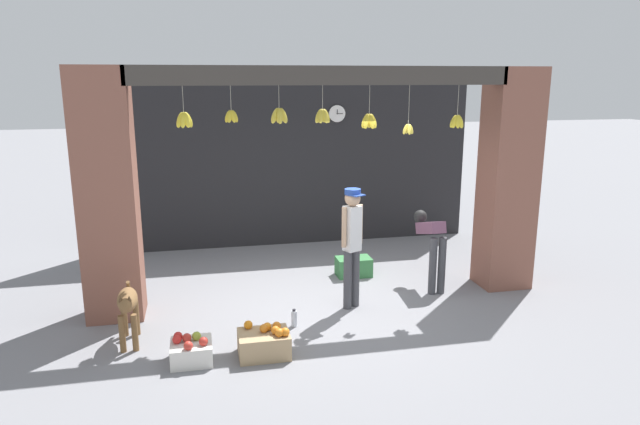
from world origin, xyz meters
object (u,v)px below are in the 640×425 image
shopkeeper (352,239)px  fruit_crate_oranges (265,343)px  fruit_crate_apples (191,351)px  produce_box_green (354,267)px  dog (128,305)px  worker_stooping (431,241)px  water_bottle (294,318)px  wall_clock (337,114)px

shopkeeper → fruit_crate_oranges: bearing=15.2°
fruit_crate_apples → produce_box_green: (2.49, 2.33, 0.01)m
dog → worker_stooping: 4.28m
shopkeeper → fruit_crate_apples: (-2.12, -1.11, -0.83)m
fruit_crate_oranges → water_bottle: (0.45, 0.69, -0.05)m
dog → water_bottle: size_ratio=3.64×
dog → water_bottle: (1.96, 0.08, -0.38)m
fruit_crate_apples → produce_box_green: fruit_crate_apples is taller
fruit_crate_apples → wall_clock: 5.54m
produce_box_green → dog: bearing=-151.4°
produce_box_green → wall_clock: size_ratio=1.66×
water_bottle → produce_box_green: bearing=53.4°
fruit_crate_oranges → dog: bearing=158.1°
fruit_crate_oranges → fruit_crate_apples: bearing=178.6°
produce_box_green → wall_clock: 2.99m
fruit_crate_apples → wall_clock: bearing=57.9°
dog → fruit_crate_oranges: bearing=65.2°
shopkeeper → fruit_crate_apples: shopkeeper is taller
produce_box_green → water_bottle: 2.07m
worker_stooping → wall_clock: bearing=104.7°
fruit_crate_oranges → produce_box_green: fruit_crate_oranges is taller
fruit_crate_oranges → wall_clock: wall_clock is taller
worker_stooping → produce_box_green: size_ratio=2.02×
fruit_crate_apples → produce_box_green: size_ratio=0.83×
dog → produce_box_green: (3.19, 1.74, -0.34)m
dog → produce_box_green: 3.65m
worker_stooping → fruit_crate_apples: bearing=-156.7°
worker_stooping → fruit_crate_oranges: size_ratio=1.92×
worker_stooping → water_bottle: worker_stooping is taller
shopkeeper → worker_stooping: shopkeeper is taller
worker_stooping → fruit_crate_apples: (-3.45, -1.58, -0.59)m
fruit_crate_apples → wall_clock: size_ratio=1.38×
shopkeeper → fruit_crate_apples: size_ratio=3.66×
shopkeeper → fruit_crate_oranges: (-1.32, -1.13, -0.81)m
shopkeeper → water_bottle: shopkeeper is taller
shopkeeper → produce_box_green: 1.51m
water_bottle → wall_clock: wall_clock is taller
worker_stooping → wall_clock: wall_clock is taller
shopkeeper → worker_stooping: 1.43m
dog → shopkeeper: shopkeeper is taller
fruit_crate_oranges → water_bottle: 0.82m
fruit_crate_oranges → water_bottle: fruit_crate_oranges is taller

